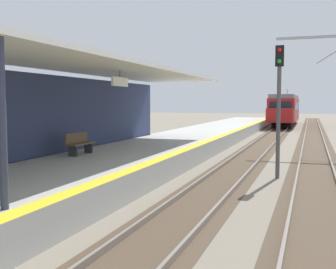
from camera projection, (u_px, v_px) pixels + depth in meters
The scene contains 7 objects.
station_platform at pixel (143, 156), 19.98m from camera, with size 5.00×80.00×0.91m.
station_building_with_canopy at pixel (45, 112), 15.55m from camera, with size 4.85×24.00×4.43m.
track_pair_nearest_platform at pixel (248, 158), 22.37m from camera, with size 2.34×120.00×0.16m.
track_pair_middle at pixel (315, 161), 21.28m from camera, with size 2.34×120.00×0.16m.
approaching_train at pixel (285, 109), 53.36m from camera, with size 2.93×19.60×4.76m.
rail_signal_post at pixel (279, 97), 16.38m from camera, with size 0.32×0.34×5.20m.
platform_bench at pixel (79, 143), 16.85m from camera, with size 0.45×1.60×0.88m.
Camera 1 is at (5.04, -2.39, 3.02)m, focal length 44.84 mm.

